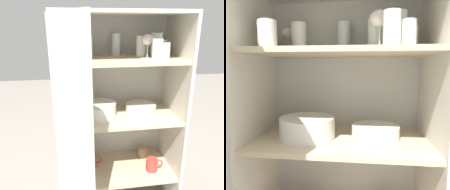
# 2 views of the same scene
# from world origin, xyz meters

# --- Properties ---
(cupboard_back_panel) EXTENTS (0.77, 0.02, 1.30)m
(cupboard_back_panel) POSITION_xyz_m (0.00, 0.41, 0.65)
(cupboard_back_panel) COLOR silver
(cupboard_back_panel) RESTS_ON ground_plane
(cupboard_side_left) EXTENTS (0.02, 0.43, 1.30)m
(cupboard_side_left) POSITION_xyz_m (-0.38, 0.20, 0.65)
(cupboard_side_left) COLOR silver
(cupboard_side_left) RESTS_ON ground_plane
(cupboard_side_right) EXTENTS (0.02, 0.43, 1.30)m
(cupboard_side_right) POSITION_xyz_m (0.38, 0.20, 0.65)
(cupboard_side_right) COLOR silver
(cupboard_side_right) RESTS_ON ground_plane
(cupboard_top_panel) EXTENTS (0.77, 0.43, 0.02)m
(cupboard_top_panel) POSITION_xyz_m (0.00, 0.20, 1.31)
(cupboard_top_panel) COLOR silver
(cupboard_top_panel) RESTS_ON cupboard_side_left
(shelf_board_lower) EXTENTS (0.73, 0.40, 0.02)m
(shelf_board_lower) POSITION_xyz_m (0.00, 0.20, 0.25)
(shelf_board_lower) COLOR beige
(shelf_board_middle) EXTENTS (0.73, 0.40, 0.02)m
(shelf_board_middle) POSITION_xyz_m (0.00, 0.20, 0.66)
(shelf_board_middle) COLOR beige
(shelf_board_upper) EXTENTS (0.73, 0.40, 0.02)m
(shelf_board_upper) POSITION_xyz_m (0.00, 0.20, 1.04)
(shelf_board_upper) COLOR beige
(cupboard_door) EXTENTS (0.19, 0.35, 1.30)m
(cupboard_door) POSITION_xyz_m (-0.30, -0.19, 0.65)
(cupboard_door) COLOR silver
(cupboard_door) RESTS_ON ground_plane
(tumbler_glass_0) EXTENTS (0.07, 0.07, 0.13)m
(tumbler_glass_0) POSITION_xyz_m (0.15, 0.24, 1.11)
(tumbler_glass_0) COLOR white
(tumbler_glass_0) RESTS_ON shelf_board_upper
(tumbler_glass_1) EXTENTS (0.06, 0.06, 0.12)m
(tumbler_glass_1) POSITION_xyz_m (0.19, 0.07, 1.11)
(tumbler_glass_1) COLOR white
(tumbler_glass_1) RESTS_ON shelf_board_upper
(tumbler_glass_2) EXTENTS (0.06, 0.06, 0.14)m
(tumbler_glass_2) POSITION_xyz_m (-0.00, 0.34, 1.12)
(tumbler_glass_2) COLOR white
(tumbler_glass_2) RESTS_ON shelf_board_upper
(tumbler_glass_3) EXTENTS (0.07, 0.07, 0.10)m
(tumbler_glass_3) POSITION_xyz_m (-0.27, 0.09, 1.10)
(tumbler_glass_3) COLOR silver
(tumbler_glass_3) RESTS_ON shelf_board_upper
(tumbler_glass_4) EXTENTS (0.07, 0.07, 0.12)m
(tumbler_glass_4) POSITION_xyz_m (-0.19, 0.26, 1.11)
(tumbler_glass_4) COLOR white
(tumbler_glass_4) RESTS_ON shelf_board_upper
(tumbler_glass_5) EXTENTS (0.07, 0.07, 0.10)m
(tumbler_glass_5) POSITION_xyz_m (0.28, 0.26, 1.10)
(tumbler_glass_5) COLOR silver
(tumbler_glass_5) RESTS_ON shelf_board_upper
(tumbler_glass_6) EXTENTS (0.06, 0.06, 0.10)m
(tumbler_glass_6) POSITION_xyz_m (0.25, 0.12, 1.10)
(tumbler_glass_6) COLOR silver
(tumbler_glass_6) RESTS_ON shelf_board_upper
(tumbler_glass_7) EXTENTS (0.07, 0.07, 0.15)m
(tumbler_glass_7) POSITION_xyz_m (0.23, 0.19, 1.12)
(tumbler_glass_7) COLOR white
(tumbler_glass_7) RESTS_ON shelf_board_upper
(wine_glass_0) EXTENTS (0.08, 0.08, 0.14)m
(wine_glass_0) POSITION_xyz_m (0.15, 0.14, 1.15)
(wine_glass_0) COLOR silver
(wine_glass_0) RESTS_ON shelf_board_upper
(wine_glass_1) EXTENTS (0.08, 0.08, 0.14)m
(wine_glass_1) POSITION_xyz_m (-0.31, 0.18, 1.15)
(wine_glass_1) COLOR white
(wine_glass_1) RESTS_ON shelf_board_upper
(wine_glass_2) EXTENTS (0.07, 0.07, 0.12)m
(wine_glass_2) POSITION_xyz_m (-0.27, 0.32, 1.13)
(wine_glass_2) COLOR white
(wine_glass_2) RESTS_ON shelf_board_upper
(plate_stack_white) EXTENTS (0.24, 0.24, 0.09)m
(plate_stack_white) POSITION_xyz_m (-0.14, 0.19, 0.72)
(plate_stack_white) COLOR white
(plate_stack_white) RESTS_ON shelf_board_middle
(mixing_bowl_large) EXTENTS (0.20, 0.20, 0.06)m
(mixing_bowl_large) POSITION_xyz_m (0.15, 0.21, 0.70)
(mixing_bowl_large) COLOR silver
(mixing_bowl_large) RESTS_ON shelf_board_middle
(coffee_mug_primary) EXTENTS (0.13, 0.09, 0.10)m
(coffee_mug_primary) POSITION_xyz_m (-0.20, 0.23, 0.31)
(coffee_mug_primary) COLOR #BC3D33
(coffee_mug_primary) RESTS_ON shelf_board_lower
(coffee_mug_extra_1) EXTENTS (0.12, 0.08, 0.09)m
(coffee_mug_extra_1) POSITION_xyz_m (0.23, 0.13, 0.31)
(coffee_mug_extra_1) COLOR #BC3D33
(coffee_mug_extra_1) RESTS_ON shelf_board_lower
(storage_jar) EXTENTS (0.08, 0.08, 0.08)m
(storage_jar) POSITION_xyz_m (0.21, 0.31, 0.30)
(storage_jar) COLOR #99704C
(storage_jar) RESTS_ON shelf_board_lower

